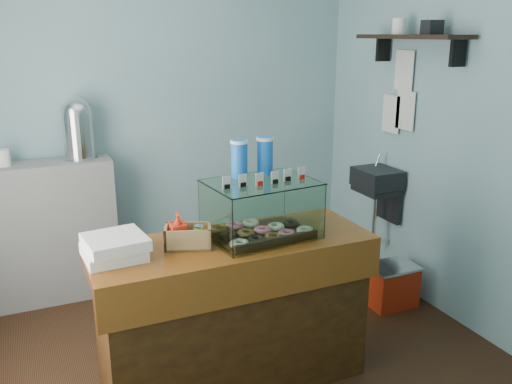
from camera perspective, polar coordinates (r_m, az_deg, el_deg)
name	(u,v)px	position (r m, az deg, el deg)	size (l,w,h in m)	color
ground	(220,357)	(3.69, -3.85, -16.93)	(3.50, 3.50, 0.00)	black
room_shell	(218,92)	(3.12, -4.05, 10.45)	(3.54, 3.04, 2.82)	#729DA7
counter	(233,312)	(3.25, -2.40, -12.46)	(1.60, 0.60, 0.90)	#43290D
back_shelf	(49,232)	(4.48, -20.97, -3.98)	(1.00, 0.32, 1.10)	gray
display_case	(259,205)	(3.10, 0.29, -1.42)	(0.63, 0.49, 0.54)	#34190F
condiment_crate	(186,235)	(2.98, -7.42, -4.49)	(0.29, 0.22, 0.20)	tan
pastry_boxes	(114,247)	(2.92, -14.68, -5.63)	(0.33, 0.33, 0.12)	white
coffee_urn	(78,127)	(4.32, -18.25, 6.50)	(0.25, 0.25, 0.46)	silver
red_cooler	(391,285)	(4.35, 14.03, -9.47)	(0.37, 0.28, 0.33)	#B0260E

